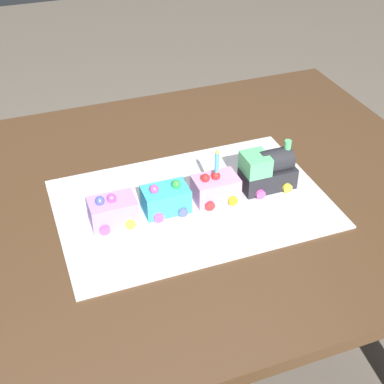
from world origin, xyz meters
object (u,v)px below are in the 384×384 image
at_px(cake_car_flatbed_turquoise, 166,199).
at_px(birthday_candle, 217,161).
at_px(cake_car_caboose_bubblegum, 215,188).
at_px(dining_table, 164,231).
at_px(cake_car_gondola_lavender, 113,211).
at_px(cake_locomotive, 268,170).

distance_m(cake_car_flatbed_turquoise, birthday_candle, 0.14).
distance_m(cake_car_caboose_bubblegum, cake_car_flatbed_turquoise, 0.12).
xyz_separation_m(dining_table, birthday_candle, (-0.11, 0.06, 0.21)).
relative_size(dining_table, cake_car_gondola_lavender, 14.00).
distance_m(cake_locomotive, cake_car_gondola_lavender, 0.37).
height_order(cake_car_flatbed_turquoise, birthday_candle, birthday_candle).
relative_size(cake_car_caboose_bubblegum, cake_car_gondola_lavender, 1.00).
distance_m(cake_locomotive, birthday_candle, 0.14).
distance_m(dining_table, birthday_candle, 0.25).
bearing_deg(cake_locomotive, dining_table, -13.16).
distance_m(dining_table, cake_locomotive, 0.29).
bearing_deg(cake_car_gondola_lavender, cake_locomotive, -180.00).
distance_m(cake_locomotive, cake_car_caboose_bubblegum, 0.13).
distance_m(cake_car_gondola_lavender, birthday_candle, 0.25).
distance_m(cake_car_flatbed_turquoise, cake_car_gondola_lavender, 0.12).
bearing_deg(cake_car_flatbed_turquoise, dining_table, -99.53).
relative_size(dining_table, cake_car_caboose_bubblegum, 14.00).
xyz_separation_m(dining_table, cake_car_gondola_lavender, (0.13, 0.06, 0.14)).
distance_m(cake_car_caboose_bubblegum, birthday_candle, 0.07).
bearing_deg(cake_car_caboose_bubblegum, cake_locomotive, -180.00).
xyz_separation_m(dining_table, cake_car_flatbed_turquoise, (0.01, 0.06, 0.14)).
relative_size(cake_car_caboose_bubblegum, cake_car_flatbed_turquoise, 1.00).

